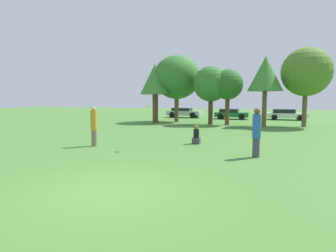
% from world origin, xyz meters
% --- Properties ---
extents(ground_plane, '(120.00, 120.00, 0.00)m').
position_xyz_m(ground_plane, '(0.00, 0.00, 0.00)').
color(ground_plane, '#477A33').
extents(person_thrower, '(0.32, 0.32, 1.95)m').
position_xyz_m(person_thrower, '(-4.27, 5.68, 1.00)').
color(person_thrower, '#726651').
rests_on(person_thrower, ground).
extents(person_catcher, '(0.33, 0.33, 1.97)m').
position_xyz_m(person_catcher, '(3.38, 5.54, 1.01)').
color(person_catcher, '#3F3F47').
rests_on(person_catcher, ground).
extents(frisbee, '(0.24, 0.24, 0.09)m').
position_xyz_m(frisbee, '(-1.36, 5.73, 1.99)').
color(frisbee, yellow).
extents(bystander_sitting, '(0.39, 0.33, 0.97)m').
position_xyz_m(bystander_sitting, '(0.34, 8.04, 0.41)').
color(bystander_sitting, '#3F3F47').
rests_on(bystander_sitting, ground).
extents(tree_0, '(2.99, 2.99, 5.77)m').
position_xyz_m(tree_0, '(-6.62, 19.65, 4.19)').
color(tree_0, brown).
rests_on(tree_0, ground).
extents(tree_1, '(4.70, 4.70, 6.66)m').
position_xyz_m(tree_1, '(-4.86, 21.09, 4.47)').
color(tree_1, brown).
rests_on(tree_1, ground).
extents(tree_2, '(3.19, 3.19, 5.28)m').
position_xyz_m(tree_2, '(-1.04, 19.27, 3.65)').
color(tree_2, '#473323').
rests_on(tree_2, ground).
extents(tree_3, '(2.68, 2.68, 4.94)m').
position_xyz_m(tree_3, '(0.46, 19.28, 3.55)').
color(tree_3, brown).
rests_on(tree_3, ground).
extents(tree_4, '(2.88, 2.88, 5.87)m').
position_xyz_m(tree_4, '(3.59, 18.86, 4.38)').
color(tree_4, brown).
rests_on(tree_4, ground).
extents(tree_5, '(3.98, 3.98, 6.52)m').
position_xyz_m(tree_5, '(6.76, 19.63, 4.51)').
color(tree_5, brown).
rests_on(tree_5, ground).
extents(parked_car_silver, '(4.23, 2.01, 1.20)m').
position_xyz_m(parked_car_silver, '(-5.96, 27.59, 0.66)').
color(parked_car_silver, '#B2B2B7').
rests_on(parked_car_silver, ground).
extents(parked_car_green, '(3.82, 2.06, 1.17)m').
position_xyz_m(parked_car_green, '(-0.06, 26.92, 0.63)').
color(parked_car_green, '#196633').
rests_on(parked_car_green, ground).
extents(parked_car_white, '(4.21, 1.97, 1.18)m').
position_xyz_m(parked_car_white, '(5.87, 27.67, 0.63)').
color(parked_car_white, silver).
rests_on(parked_car_white, ground).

